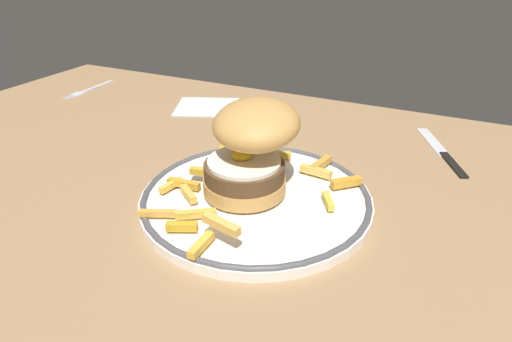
# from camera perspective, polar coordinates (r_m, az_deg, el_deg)

# --- Properties ---
(ground_plane) EXTENTS (1.34, 0.95, 0.04)m
(ground_plane) POSITION_cam_1_polar(r_m,az_deg,el_deg) (0.54, -5.84, -7.47)
(ground_plane) COLOR #9A7650
(dinner_plate) EXTENTS (0.29, 0.29, 0.02)m
(dinner_plate) POSITION_cam_1_polar(r_m,az_deg,el_deg) (0.54, -0.00, -3.54)
(dinner_plate) COLOR white
(dinner_plate) RESTS_ON ground_plane
(burger) EXTENTS (0.12, 0.13, 0.12)m
(burger) POSITION_cam_1_polar(r_m,az_deg,el_deg) (0.51, -0.71, 3.08)
(burger) COLOR tan
(burger) RESTS_ON dinner_plate
(fries_pile) EXTENTS (0.23, 0.27, 0.03)m
(fries_pile) POSITION_cam_1_polar(r_m,az_deg,el_deg) (0.54, -1.43, -1.33)
(fries_pile) COLOR gold
(fries_pile) RESTS_ON dinner_plate
(fork) EXTENTS (0.02, 0.14, 0.00)m
(fork) POSITION_cam_1_polar(r_m,az_deg,el_deg) (1.04, -21.35, 10.10)
(fork) COLOR silver
(fork) RESTS_ON ground_plane
(knife) EXTENTS (0.09, 0.17, 0.01)m
(knife) POSITION_cam_1_polar(r_m,az_deg,el_deg) (0.72, 23.77, 2.12)
(knife) COLOR black
(knife) RESTS_ON ground_plane
(napkin) EXTENTS (0.15, 0.15, 0.00)m
(napkin) POSITION_cam_1_polar(r_m,az_deg,el_deg) (0.87, -6.55, 8.54)
(napkin) COLOR silver
(napkin) RESTS_ON ground_plane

